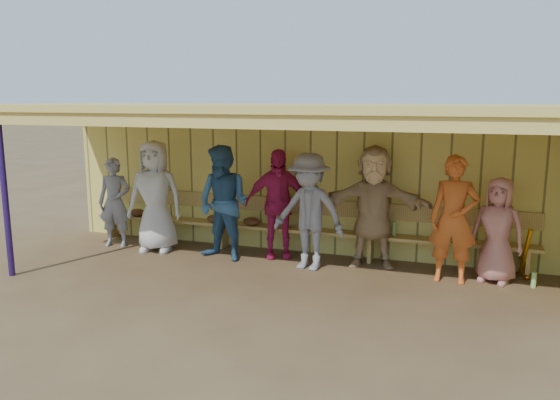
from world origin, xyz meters
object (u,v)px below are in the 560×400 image
Objects in this scene: player_a at (115,202)px; player_h at (497,230)px; player_c at (224,203)px; player_e at (309,212)px; player_f at (373,207)px; player_g at (454,219)px; player_b at (155,196)px; bench at (295,223)px; player_d at (277,204)px.

player_a is 1.04× the size of player_h.
player_a is 0.85× the size of player_c.
player_h is (4.12, 0.24, -0.17)m from player_c.
player_e is 0.94× the size of player_f.
player_h is at bearing 15.77° from player_c.
player_g is 1.20× the size of player_h.
player_b reaches higher than player_f.
bench is at bearing -3.34° from player_a.
player_c is 1.02× the size of player_g.
bench is at bearing -170.16° from player_h.
player_h is (5.44, 0.15, -0.19)m from player_b.
player_b is 2.76m from player_e.
player_g is at bearing -11.76° from player_b.
player_g is (2.09, 0.08, 0.02)m from player_e.
player_b is at bearing -171.54° from player_c.
player_h is 3.18m from bench.
player_c is 0.87m from player_d.
player_a reaches higher than bench.
player_b is at bearing -160.05° from player_h.
player_d is 0.94× the size of player_f.
player_d is 0.24× the size of bench.
player_b reaches higher than bench.
player_f is (2.34, 0.41, 0.02)m from player_c.
player_e is 2.70m from player_h.
player_c is 1.44m from player_e.
player_f is at bearing 22.31° from player_c.
player_f is 1.04× the size of player_g.
player_e is 1.00m from player_f.
player_a is 3.21m from bench.
player_h is at bearing 15.41° from player_e.
player_a is at bearing -170.82° from player_c.
bench is (-0.46, 0.74, -0.36)m from player_e.
player_g is (1.19, -0.35, -0.04)m from player_f.
player_a is at bearing 174.45° from player_f.
player_e is at bearing -163.17° from player_f.
player_c reaches higher than player_g.
bench is at bearing 34.31° from player_d.
bench is at bearing 167.34° from player_g.
player_a is 0.86m from player_b.
player_b is at bearing -172.96° from player_e.
player_e is 0.23× the size of bench.
player_e is 2.09m from player_g.
player_d is 1.57m from player_f.
player_e is at bearing 11.14° from player_c.
player_g is at bearing -28.84° from player_d.
player_h reaches higher than bench.
player_g is at bearing 11.95° from player_e.
bench is (-2.55, 0.66, -0.38)m from player_g.
player_e is at bearing -58.40° from bench.
bench is at bearing 131.23° from player_e.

